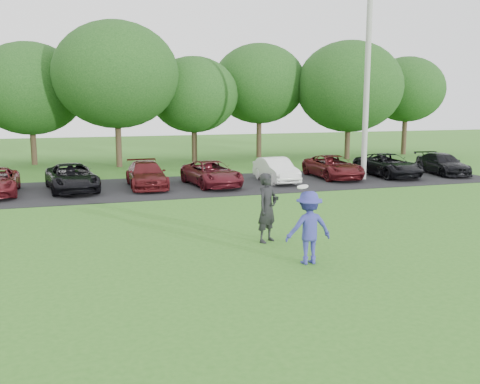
% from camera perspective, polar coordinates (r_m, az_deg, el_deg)
% --- Properties ---
extents(ground, '(100.00, 100.00, 0.00)m').
position_cam_1_polar(ground, '(13.00, 4.69, -8.17)').
color(ground, '#316C1E').
rests_on(ground, ground).
extents(parking_lot, '(32.00, 6.50, 0.03)m').
position_cam_1_polar(parking_lot, '(25.20, -6.51, 0.61)').
color(parking_lot, black).
rests_on(parking_lot, ground).
extents(utility_pole, '(0.28, 0.28, 10.07)m').
position_cam_1_polar(utility_pole, '(27.79, 13.40, 11.65)').
color(utility_pole, '#9F9F9A').
rests_on(utility_pole, ground).
extents(frisbee_player, '(1.19, 0.71, 1.97)m').
position_cam_1_polar(frisbee_player, '(13.26, 7.33, -3.78)').
color(frisbee_player, navy).
rests_on(frisbee_player, ground).
extents(camera_bystander, '(0.86, 0.79, 1.98)m').
position_cam_1_polar(camera_bystander, '(15.16, 2.93, -1.69)').
color(camera_bystander, black).
rests_on(camera_bystander, ground).
extents(parked_cars, '(30.65, 4.89, 1.19)m').
position_cam_1_polar(parked_cars, '(25.23, -5.05, 2.01)').
color(parked_cars, '#5C5E64').
rests_on(parked_cars, parking_lot).
extents(tree_row, '(42.39, 9.85, 8.64)m').
position_cam_1_polar(tree_row, '(34.77, -7.33, 11.18)').
color(tree_row, '#38281C').
rests_on(tree_row, ground).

